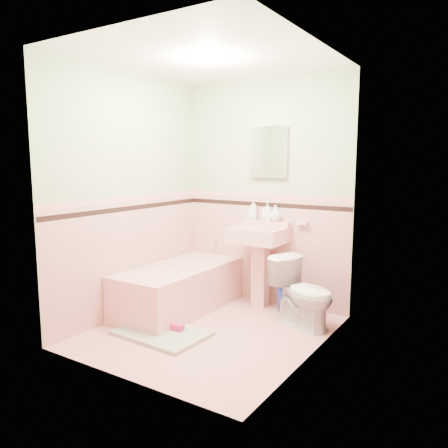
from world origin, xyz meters
The scene contains 32 objects.
floor centered at (0.00, 0.00, 0.00)m, with size 2.20×2.20×0.00m, color pink.
ceiling centered at (0.00, 0.00, 2.50)m, with size 2.20×2.20×0.00m, color white.
wall_back centered at (0.00, 1.10, 1.25)m, with size 2.50×2.50×0.00m, color beige.
wall_front centered at (0.00, -1.10, 1.25)m, with size 2.50×2.50×0.00m, color beige.
wall_left centered at (-1.00, 0.00, 1.25)m, with size 2.50×2.50×0.00m, color beige.
wall_right centered at (1.00, 0.00, 1.25)m, with size 2.50×2.50×0.00m, color beige.
wainscot_back centered at (0.00, 1.09, 0.60)m, with size 2.00×2.00×0.00m, color #E8A19B.
wainscot_front centered at (0.00, -1.09, 0.60)m, with size 2.00×2.00×0.00m, color #E8A19B.
wainscot_left centered at (-0.99, 0.00, 0.60)m, with size 2.20×2.20×0.00m, color #E8A19B.
wainscot_right centered at (0.99, 0.00, 0.60)m, with size 2.20×2.20×0.00m, color #E8A19B.
accent_back centered at (0.00, 1.08, 1.12)m, with size 2.00×2.00×0.00m, color black.
accent_front centered at (0.00, -1.08, 1.12)m, with size 2.00×2.00×0.00m, color black.
accent_left centered at (-0.98, 0.00, 1.12)m, with size 2.20×2.20×0.00m, color black.
accent_right centered at (0.98, 0.00, 1.12)m, with size 2.20×2.20×0.00m, color black.
cap_back centered at (0.00, 1.08, 1.22)m, with size 2.00×2.00×0.00m, color pink.
cap_front centered at (0.00, -1.08, 1.22)m, with size 2.00×2.00×0.00m, color pink.
cap_left centered at (-0.98, 0.00, 1.22)m, with size 2.20×2.20×0.00m, color pink.
cap_right centered at (0.98, 0.00, 1.22)m, with size 2.20×2.20×0.00m, color pink.
bathtub centered at (-0.63, 0.33, 0.23)m, with size 0.70×1.50×0.45m, color #E09E99.
tub_faucet centered at (-0.63, 1.05, 0.63)m, with size 0.04×0.04×0.12m, color silver.
sink centered at (0.05, 0.86, 0.44)m, with size 0.57×0.48×0.89m, color #E09E99, non-canonical shape.
sink_faucet centered at (0.05, 1.00, 0.95)m, with size 0.02×0.02×0.10m, color silver.
medicine_cabinet centered at (0.05, 1.07, 1.70)m, with size 0.45×0.04×0.56m, color white.
soap_dish centered at (0.47, 1.06, 0.95)m, with size 0.11×0.07×0.04m, color #E09E99.
soap_bottle_left centered at (-0.11, 1.04, 1.06)m, with size 0.09×0.09×0.22m, color #B2B2B2.
soap_bottle_mid centered at (0.06, 1.04, 1.05)m, with size 0.09×0.10×0.21m, color #B2B2B2.
soap_bottle_right centered at (0.16, 1.04, 1.04)m, with size 0.14×0.14×0.17m, color #B2B2B2.
tube centered at (-0.15, 1.04, 1.01)m, with size 0.04×0.04×0.12m, color white.
toilet centered at (0.69, 0.61, 0.34)m, with size 0.37×0.66×0.67m, color white.
bucket centered at (0.39, 0.90, 0.12)m, with size 0.24×0.24×0.24m, color navy, non-canonical shape.
bath_mat centered at (-0.33, -0.32, 0.02)m, with size 0.83×0.55×0.03m, color #97A78B.
shoe centered at (-0.24, -0.21, 0.06)m, with size 0.15×0.07×0.06m, color #BF1E59.
Camera 1 is at (2.27, -3.29, 1.61)m, focal length 35.29 mm.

